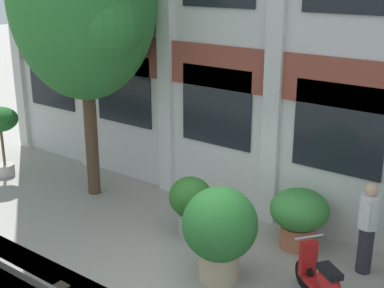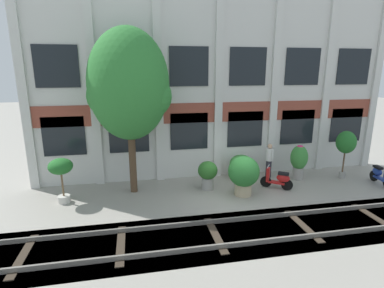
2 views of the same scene
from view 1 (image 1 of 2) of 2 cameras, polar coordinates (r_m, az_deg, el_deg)
name	(u,v)px [view 1 (image 1 of 2)]	position (r m, az deg, el deg)	size (l,w,h in m)	color
ground_plane	(196,271)	(9.64, 0.45, -13.39)	(80.00, 80.00, 0.00)	#9E998E
apartment_facade	(284,13)	(10.59, 9.81, 13.62)	(16.73, 0.64, 8.54)	silver
broadleaf_tree	(83,3)	(11.89, -11.55, 14.56)	(3.31, 3.15, 6.64)	#4C3826
potted_plant_glazed_jar	(299,214)	(10.29, 11.37, -7.37)	(1.11, 1.11, 1.15)	#B76647
potted_plant_fluted_column	(220,228)	(9.01, 2.99, -8.97)	(1.27, 1.27, 1.64)	tan
potted_plant_low_pan	(0,125)	(14.17, -19.78, 1.92)	(0.90, 0.90, 1.78)	beige
potted_plant_ribbed_drum	(190,202)	(10.41, -0.16, -6.23)	(0.84, 0.84, 1.24)	gray
scooter_second_parked	(321,280)	(8.80, 13.63, -13.96)	(1.17, 0.88, 0.98)	black
resident_by_doorway	(368,225)	(9.67, 18.24, -8.23)	(0.34, 0.52, 1.66)	#282833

